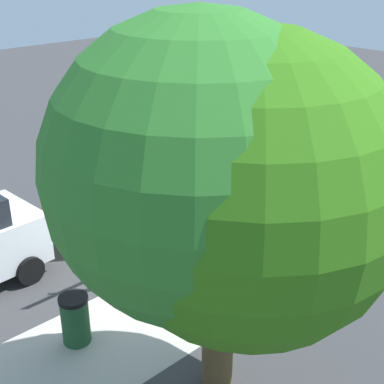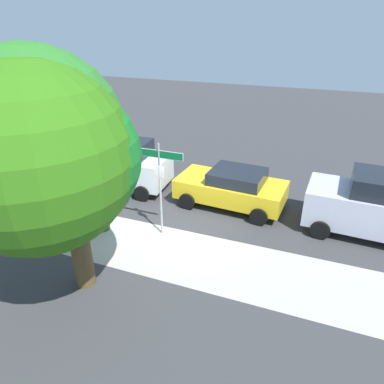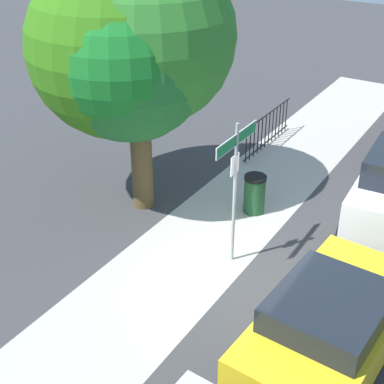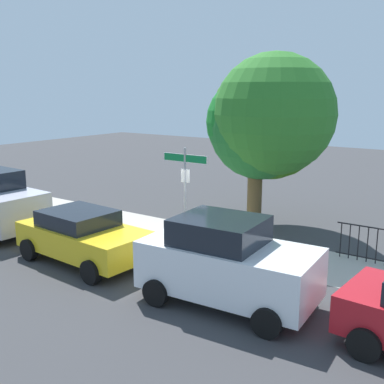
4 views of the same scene
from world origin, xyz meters
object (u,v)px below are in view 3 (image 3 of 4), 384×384
(trash_bin, at_px, (254,194))
(shade_tree, at_px, (130,49))
(street_sign, at_px, (236,167))
(car_yellow, at_px, (331,323))

(trash_bin, bearing_deg, shade_tree, 108.83)
(shade_tree, xyz_separation_m, trash_bin, (0.97, -2.85, -3.37))
(street_sign, height_order, shade_tree, shade_tree)
(shade_tree, bearing_deg, trash_bin, -71.17)
(street_sign, height_order, trash_bin, street_sign)
(street_sign, relative_size, shade_tree, 0.52)
(trash_bin, bearing_deg, street_sign, -166.37)
(car_yellow, bearing_deg, trash_bin, 44.75)
(car_yellow, relative_size, trash_bin, 4.28)
(street_sign, xyz_separation_m, shade_tree, (1.09, 3.34, 1.63))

